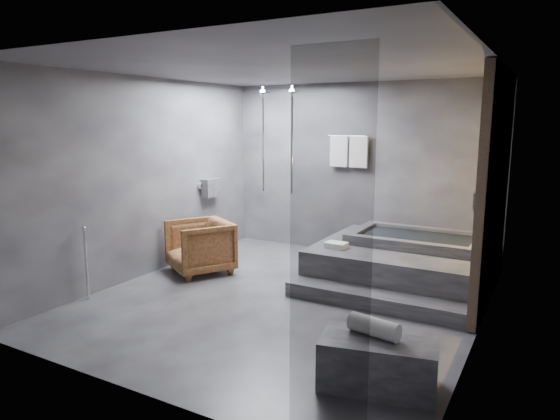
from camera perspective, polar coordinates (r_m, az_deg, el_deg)
The scene contains 7 objects.
room at distance 6.00m, azimuth 5.08°, elevation 5.67°, with size 5.00×5.04×2.82m.
tub_deck at distance 7.18m, azimuth 13.70°, elevation -5.87°, with size 2.20×2.00×0.50m, color #2E2E30.
tub_step at distance 6.15m, azimuth 10.60°, elevation -10.06°, with size 2.20×0.36×0.18m, color #2E2E30.
concrete_bench at distance 4.43m, azimuth 11.11°, elevation -16.73°, with size 0.95×0.52×0.43m, color #37373A.
driftwood_chair at distance 7.39m, azimuth -9.13°, elevation -4.15°, with size 0.82×0.85×0.77m, color #442511.
rolled_towel at distance 4.35m, azimuth 10.69°, elevation -12.99°, with size 0.16×0.16×0.44m, color silver.
deck_towel at distance 6.81m, azimuth 6.44°, elevation -4.00°, with size 0.28×0.21×0.07m, color white.
Camera 1 is at (2.85, -5.22, 2.21)m, focal length 32.00 mm.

